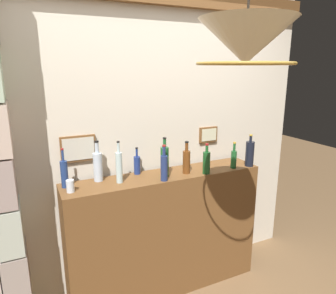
# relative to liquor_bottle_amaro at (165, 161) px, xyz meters

# --- Properties ---
(panelled_rear_partition) EXTENTS (3.01, 0.15, 2.86)m
(panelled_rear_partition) POSITION_rel_liquor_bottle_amaro_xyz_m (0.02, 0.28, 0.27)
(panelled_rear_partition) COLOR beige
(panelled_rear_partition) RESTS_ON ground
(bar_shelf_unit) EXTENTS (1.70, 0.34, 1.09)m
(bar_shelf_unit) POSITION_rel_liquor_bottle_amaro_xyz_m (0.02, 0.03, -0.68)
(bar_shelf_unit) COLOR brown
(bar_shelf_unit) RESTS_ON ground
(liquor_bottle_amaro) EXTENTS (0.07, 0.07, 0.33)m
(liquor_bottle_amaro) POSITION_rel_liquor_bottle_amaro_xyz_m (0.00, 0.00, 0.00)
(liquor_bottle_amaro) COLOR #1A5426
(liquor_bottle_amaro) RESTS_ON bar_shelf_unit
(liquor_bottle_whiskey) EXTENTS (0.06, 0.06, 0.28)m
(liquor_bottle_whiskey) POSITION_rel_liquor_bottle_amaro_xyz_m (0.20, -0.01, -0.02)
(liquor_bottle_whiskey) COLOR brown
(liquor_bottle_whiskey) RESTS_ON bar_shelf_unit
(liquor_bottle_rye) EXTENTS (0.07, 0.07, 0.33)m
(liquor_bottle_rye) POSITION_rel_liquor_bottle_amaro_xyz_m (-0.52, 0.13, -0.00)
(liquor_bottle_rye) COLOR silver
(liquor_bottle_rye) RESTS_ON bar_shelf_unit
(liquor_bottle_mezcal) EXTENTS (0.05, 0.05, 0.30)m
(liquor_bottle_mezcal) POSITION_rel_liquor_bottle_amaro_xyz_m (-0.77, 0.10, -0.02)
(liquor_bottle_mezcal) COLOR navy
(liquor_bottle_mezcal) RESTS_ON bar_shelf_unit
(liquor_bottle_gin) EXTENTS (0.05, 0.05, 0.24)m
(liquor_bottle_gin) POSITION_rel_liquor_bottle_amaro_xyz_m (0.64, -0.07, -0.04)
(liquor_bottle_gin) COLOR #1B5025
(liquor_bottle_gin) RESTS_ON bar_shelf_unit
(liquor_bottle_vodka) EXTENTS (0.06, 0.06, 0.29)m
(liquor_bottle_vodka) POSITION_rel_liquor_bottle_amaro_xyz_m (-0.05, -0.09, -0.02)
(liquor_bottle_vodka) COLOR navy
(liquor_bottle_vodka) RESTS_ON bar_shelf_unit
(liquor_bottle_sherry) EXTENTS (0.05, 0.05, 0.23)m
(liquor_bottle_sherry) POSITION_rel_liquor_bottle_amaro_xyz_m (-0.18, 0.15, -0.05)
(liquor_bottle_sherry) COLOR navy
(liquor_bottle_sherry) RESTS_ON bar_shelf_unit
(liquor_bottle_brandy) EXTENTS (0.06, 0.06, 0.26)m
(liquor_bottle_brandy) POSITION_rel_liquor_bottle_amaro_xyz_m (0.34, -0.09, -0.03)
(liquor_bottle_brandy) COLOR #194E21
(liquor_bottle_brandy) RESTS_ON bar_shelf_unit
(liquor_bottle_scotch) EXTENTS (0.05, 0.05, 0.33)m
(liquor_bottle_scotch) POSITION_rel_liquor_bottle_amaro_xyz_m (-0.38, 0.02, -0.00)
(liquor_bottle_scotch) COLOR silver
(liquor_bottle_scotch) RESTS_ON bar_shelf_unit
(liquor_bottle_tequila) EXTENTS (0.08, 0.08, 0.29)m
(liquor_bottle_tequila) POSITION_rel_liquor_bottle_amaro_xyz_m (0.81, -0.08, -0.01)
(liquor_bottle_tequila) COLOR black
(liquor_bottle_tequila) RESTS_ON bar_shelf_unit
(glass_tumbler_rocks) EXTENTS (0.06, 0.06, 0.09)m
(glass_tumbler_rocks) POSITION_rel_liquor_bottle_amaro_xyz_m (-0.75, -0.01, -0.08)
(glass_tumbler_rocks) COLOR silver
(glass_tumbler_rocks) RESTS_ON bar_shelf_unit
(pendant_lamp) EXTENTS (0.49, 0.49, 0.53)m
(pendant_lamp) POSITION_rel_liquor_bottle_amaro_xyz_m (0.02, -0.91, 0.86)
(pendant_lamp) COLOR #EFE5C6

